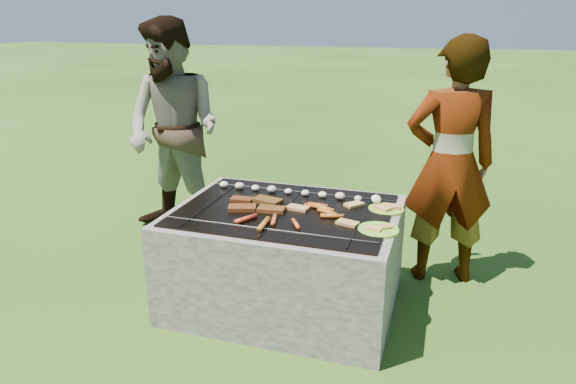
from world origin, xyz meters
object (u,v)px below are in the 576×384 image
object	(u,v)px
plate_near	(378,230)
cook	(450,164)
plate_far	(386,209)
bystander	(174,130)
fire_pit	(285,260)

from	to	relation	value
plate_near	cook	distance (m)	0.86
plate_near	cook	world-z (taller)	cook
plate_far	bystander	world-z (taller)	bystander
plate_far	plate_near	size ratio (longest dim) A/B	0.83
plate_near	bystander	xyz separation A→B (m)	(-1.73, 0.94, 0.24)
fire_pit	bystander	bearing A→B (deg)	145.51
fire_pit	bystander	xyz separation A→B (m)	(-1.16, 0.80, 0.56)
fire_pit	plate_near	size ratio (longest dim) A/B	4.93
fire_pit	plate_far	distance (m)	0.68
fire_pit	plate_far	world-z (taller)	plate_far
fire_pit	cook	distance (m)	1.20
plate_far	bystander	size ratio (longest dim) A/B	0.13
cook	fire_pit	bearing A→B (deg)	19.53
plate_far	plate_near	distance (m)	0.32
plate_far	bystander	bearing A→B (deg)	160.30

